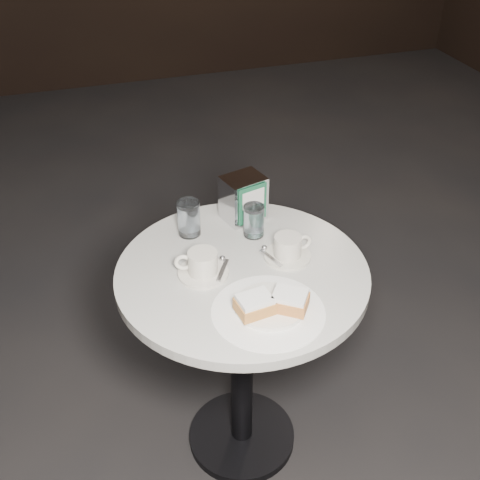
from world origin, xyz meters
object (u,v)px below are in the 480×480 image
object	(u,v)px
water_glass_right	(254,221)
napkin_dispenser	(244,198)
water_glass_left	(189,219)
cafe_table	(242,322)
coffee_cup_right	(288,249)
beignet_plate	(271,304)
coffee_cup_left	(202,265)

from	to	relation	value
water_glass_right	napkin_dispenser	size ratio (longest dim) A/B	0.69
water_glass_left	napkin_dispenser	world-z (taller)	napkin_dispenser
water_glass_left	water_glass_right	world-z (taller)	water_glass_left
napkin_dispenser	water_glass_left	bearing A→B (deg)	175.07
napkin_dispenser	cafe_table	bearing A→B (deg)	-123.87
coffee_cup_right	beignet_plate	bearing A→B (deg)	-125.59
beignet_plate	coffee_cup_right	distance (m)	0.23
coffee_cup_right	water_glass_left	distance (m)	0.31
coffee_cup_left	napkin_dispenser	world-z (taller)	napkin_dispenser
cafe_table	napkin_dispenser	bearing A→B (deg)	71.39
coffee_cup_right	water_glass_right	distance (m)	0.15
water_glass_right	napkin_dispenser	distance (m)	0.10
cafe_table	coffee_cup_right	world-z (taller)	coffee_cup_right
napkin_dispenser	coffee_cup_right	bearing A→B (deg)	-91.46
beignet_plate	coffee_cup_left	distance (m)	0.23
coffee_cup_right	napkin_dispenser	size ratio (longest dim) A/B	1.02
water_glass_right	water_glass_left	bearing A→B (deg)	160.74
coffee_cup_left	coffee_cup_right	bearing A→B (deg)	16.25
coffee_cup_left	coffee_cup_right	world-z (taller)	coffee_cup_left
water_glass_right	beignet_plate	bearing A→B (deg)	-101.20
cafe_table	napkin_dispenser	world-z (taller)	napkin_dispenser
water_glass_left	water_glass_right	distance (m)	0.19
coffee_cup_left	water_glass_right	bearing A→B (deg)	51.29
water_glass_right	napkin_dispenser	bearing A→B (deg)	90.55
coffee_cup_left	water_glass_right	distance (m)	0.24
water_glass_right	napkin_dispenser	xyz separation A→B (m)	(-0.00, 0.10, 0.02)
cafe_table	napkin_dispenser	xyz separation A→B (m)	(0.08, 0.25, 0.27)
cafe_table	coffee_cup_left	bearing A→B (deg)	173.57
beignet_plate	cafe_table	bearing A→B (deg)	95.41
water_glass_left	water_glass_right	size ratio (longest dim) A/B	1.10
coffee_cup_left	napkin_dispenser	bearing A→B (deg)	66.36
beignet_plate	water_glass_left	distance (m)	0.41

